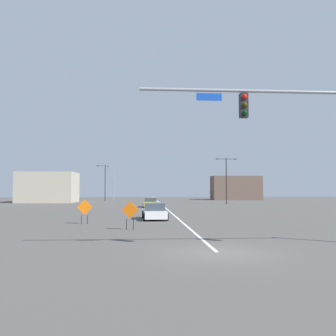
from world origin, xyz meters
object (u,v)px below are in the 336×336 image
street_lamp_mid_left (104,181)px  car_white_mid (155,212)px  car_yellow_approaching (151,203)px  construction_sign_median_near (85,209)px  street_lamp_near_left (113,181)px  construction_sign_left_lane (130,212)px  street_lamp_far_left (226,177)px

street_lamp_mid_left → car_white_mid: size_ratio=1.72×
street_lamp_mid_left → car_yellow_approaching: street_lamp_mid_left is taller
street_lamp_mid_left → construction_sign_median_near: bearing=-85.5°
street_lamp_near_left → construction_sign_left_lane: (6.11, -60.53, -3.18)m
street_lamp_far_left → construction_sign_left_lane: 40.84m
street_lamp_far_left → construction_sign_median_near: street_lamp_far_left is taller
car_white_mid → construction_sign_median_near: bearing=-144.7°
street_lamp_mid_left → car_white_mid: street_lamp_mid_left is taller
construction_sign_left_lane → car_yellow_approaching: (1.95, 28.69, -0.55)m
construction_sign_left_lane → car_white_mid: bearing=76.9°
construction_sign_median_near → construction_sign_left_lane: bearing=-48.9°
construction_sign_left_lane → car_white_mid: size_ratio=0.41×
street_lamp_far_left → construction_sign_median_near: (-18.83, -33.63, -3.58)m
construction_sign_median_near → car_yellow_approaching: construction_sign_median_near is taller
construction_sign_median_near → car_white_mid: construction_sign_median_near is taller
construction_sign_median_near → street_lamp_near_left: bearing=92.6°
street_lamp_mid_left → car_white_mid: (9.45, -47.44, -3.67)m
street_lamp_mid_left → car_yellow_approaching: size_ratio=1.68×
car_yellow_approaching → car_white_mid: size_ratio=1.03×
street_lamp_far_left → car_yellow_approaching: (-13.31, -9.03, -4.11)m
construction_sign_left_lane → construction_sign_median_near: 5.43m
street_lamp_far_left → car_white_mid: size_ratio=1.76×
street_lamp_far_left → street_lamp_mid_left: bearing=142.3°
street_lamp_mid_left → car_white_mid: 48.51m
street_lamp_far_left → construction_sign_left_lane: bearing=-112.0°
street_lamp_mid_left → car_yellow_approaching: (9.55, -26.68, -3.69)m
street_lamp_mid_left → car_white_mid: bearing=-78.7°
street_lamp_near_left → construction_sign_left_lane: bearing=-84.2°
street_lamp_mid_left → street_lamp_far_left: 28.88m
construction_sign_left_lane → construction_sign_median_near: size_ratio=1.01×
street_lamp_far_left → car_yellow_approaching: size_ratio=1.71×
street_lamp_near_left → street_lamp_far_left: (21.37, -22.81, 0.38)m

